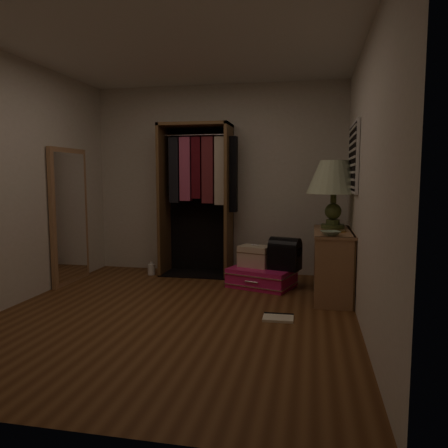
# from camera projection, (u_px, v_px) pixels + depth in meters

# --- Properties ---
(ground) EXTENTS (4.00, 4.00, 0.00)m
(ground) POSITION_uv_depth(u_px,v_px,m) (175.00, 314.00, 4.29)
(ground) COLOR brown
(ground) RESTS_ON ground
(room_walls) EXTENTS (3.52, 4.02, 2.60)m
(room_walls) POSITION_uv_depth(u_px,v_px,m) (182.00, 161.00, 4.15)
(room_walls) COLOR beige
(room_walls) RESTS_ON ground
(console_bookshelf) EXTENTS (0.42, 1.12, 0.75)m
(console_bookshelf) POSITION_uv_depth(u_px,v_px,m) (332.00, 261.00, 4.95)
(console_bookshelf) COLOR #9E704C
(console_bookshelf) RESTS_ON ground
(open_wardrobe) EXTENTS (1.04, 0.50, 2.05)m
(open_wardrobe) POSITION_uv_depth(u_px,v_px,m) (200.00, 186.00, 5.92)
(open_wardrobe) COLOR brown
(open_wardrobe) RESTS_ON ground
(floor_mirror) EXTENTS (0.06, 0.80, 1.70)m
(floor_mirror) POSITION_uv_depth(u_px,v_px,m) (70.00, 216.00, 5.51)
(floor_mirror) COLOR #A87951
(floor_mirror) RESTS_ON ground
(pink_suitcase) EXTENTS (0.90, 0.76, 0.23)m
(pink_suitcase) POSITION_uv_depth(u_px,v_px,m) (261.00, 277.00, 5.36)
(pink_suitcase) COLOR #DE1B6B
(pink_suitcase) RESTS_ON ground
(train_case) EXTENTS (0.45, 0.37, 0.28)m
(train_case) POSITION_uv_depth(u_px,v_px,m) (255.00, 256.00, 5.42)
(train_case) COLOR beige
(train_case) RESTS_ON pink_suitcase
(black_bag) EXTENTS (0.41, 0.33, 0.39)m
(black_bag) POSITION_uv_depth(u_px,v_px,m) (285.00, 253.00, 5.25)
(black_bag) COLOR black
(black_bag) RESTS_ON pink_suitcase
(table_lamp) EXTENTS (0.74, 0.74, 0.78)m
(table_lamp) POSITION_uv_depth(u_px,v_px,m) (334.00, 179.00, 5.03)
(table_lamp) COLOR #425228
(table_lamp) RESTS_ON console_bookshelf
(brass_tray) EXTENTS (0.31, 0.31, 0.02)m
(brass_tray) POSITION_uv_depth(u_px,v_px,m) (334.00, 231.00, 4.78)
(brass_tray) COLOR #B18D44
(brass_tray) RESTS_ON console_bookshelf
(ceramic_bowl) EXTENTS (0.25, 0.25, 0.05)m
(ceramic_bowl) POSITION_uv_depth(u_px,v_px,m) (330.00, 233.00, 4.46)
(ceramic_bowl) COLOR #98B496
(ceramic_bowl) RESTS_ON console_bookshelf
(white_jug) EXTENTS (0.12, 0.12, 0.18)m
(white_jug) POSITION_uv_depth(u_px,v_px,m) (152.00, 269.00, 6.01)
(white_jug) COLOR white
(white_jug) RESTS_ON ground
(floor_book) EXTENTS (0.29, 0.24, 0.03)m
(floor_book) POSITION_uv_depth(u_px,v_px,m) (278.00, 317.00, 4.17)
(floor_book) COLOR #F5EBCE
(floor_book) RESTS_ON ground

